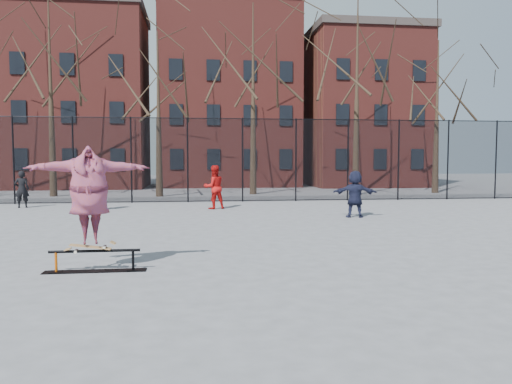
{
  "coord_description": "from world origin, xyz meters",
  "views": [
    {
      "loc": [
        -1.14,
        -10.75,
        2.13
      ],
      "look_at": [
        0.4,
        1.5,
        1.27
      ],
      "focal_mm": 35.0,
      "sensor_mm": 36.0,
      "label": 1
    }
  ],
  "objects": [
    {
      "name": "bystander_grey",
      "position": [
        -5.15,
        9.74,
        0.92
      ],
      "size": [
        0.9,
        0.6,
        1.83
      ],
      "primitive_type": "imported",
      "rotation": [
        0.0,
        0.0,
        3.12
      ],
      "color": "#5D5C61",
      "rests_on": "ground"
    },
    {
      "name": "fence",
      "position": [
        -0.01,
        13.0,
        2.05
      ],
      "size": [
        34.03,
        0.07,
        4.0
      ],
      "color": "black",
      "rests_on": "ground"
    },
    {
      "name": "tree_row",
      "position": [
        -0.25,
        17.15,
        7.36
      ],
      "size": [
        33.66,
        7.46,
        10.67
      ],
      "color": "black",
      "rests_on": "ground"
    },
    {
      "name": "bystander_black",
      "position": [
        -8.32,
        11.26,
        0.78
      ],
      "size": [
        0.64,
        0.5,
        1.56
      ],
      "primitive_type": "imported",
      "rotation": [
        0.0,
        0.0,
        3.38
      ],
      "color": "black",
      "rests_on": "ground"
    },
    {
      "name": "skate_rail",
      "position": [
        -2.98,
        -1.26,
        0.16
      ],
      "size": [
        1.88,
        0.29,
        0.41
      ],
      "color": "black",
      "rests_on": "ground"
    },
    {
      "name": "bystander_navy",
      "position": [
        4.54,
        6.28,
        0.83
      ],
      "size": [
        1.62,
        0.86,
        1.67
      ],
      "primitive_type": "imported",
      "rotation": [
        0.0,
        0.0,
        2.89
      ],
      "color": "#1C1F38",
      "rests_on": "ground"
    },
    {
      "name": "bystander_red",
      "position": [
        -0.3,
        9.8,
        0.9
      ],
      "size": [
        1.04,
        0.91,
        1.8
      ],
      "primitive_type": "imported",
      "rotation": [
        0.0,
        0.0,
        3.45
      ],
      "color": "red",
      "rests_on": "ground"
    },
    {
      "name": "rowhouses",
      "position": [
        0.72,
        26.0,
        6.06
      ],
      "size": [
        29.0,
        7.0,
        13.0
      ],
      "color": "maroon",
      "rests_on": "ground"
    },
    {
      "name": "skater",
      "position": [
        -3.05,
        -1.26,
        1.42
      ],
      "size": [
        2.31,
        1.04,
        1.82
      ],
      "primitive_type": "imported",
      "rotation": [
        0.0,
        0.0,
        0.2
      ],
      "color": "#68398F",
      "rests_on": "skateboard"
    },
    {
      "name": "ground",
      "position": [
        0.0,
        0.0,
        0.0
      ],
      "size": [
        100.0,
        100.0,
        0.0
      ],
      "primitive_type": "plane",
      "color": "#5E5E62"
    },
    {
      "name": "skateboard",
      "position": [
        -3.05,
        -1.26,
        0.46
      ],
      "size": [
        0.8,
        0.19,
        0.1
      ],
      "primitive_type": null,
      "color": "olive",
      "rests_on": "skate_rail"
    }
  ]
}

